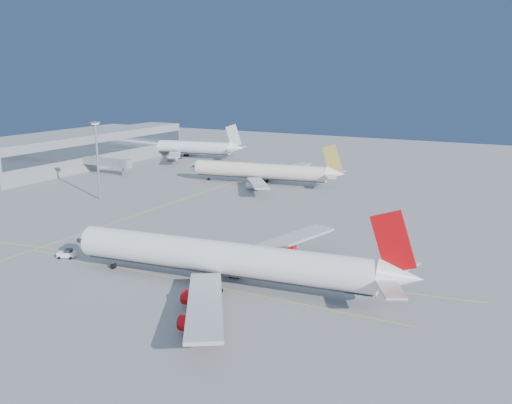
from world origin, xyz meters
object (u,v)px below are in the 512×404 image
airliner_third (183,147)px  pushback_tug (67,254)px  light_mast (97,154)px  airliner_etihad (263,171)px  airliner_virgin (228,259)px

airliner_third → pushback_tug: (65.40, -140.06, -4.21)m
light_mast → airliner_etihad: bearing=53.3°
airliner_etihad → airliner_third: (-65.52, 42.05, 0.24)m
pushback_tug → light_mast: (-35.91, 49.65, 14.12)m
airliner_etihad → light_mast: (-36.03, -48.35, 10.15)m
pushback_tug → light_mast: 62.88m
airliner_virgin → airliner_etihad: 104.21m
airliner_third → pushback_tug: 154.63m
airliner_etihad → airliner_third: bearing=139.1°
pushback_tug → light_mast: light_mast is taller
airliner_third → airliner_virgin: bearing=-61.2°
airliner_virgin → airliner_third: airliner_virgin is taller
airliner_third → light_mast: light_mast is taller
airliner_virgin → pushback_tug: size_ratio=17.83×
airliner_third → light_mast: bearing=-80.8°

